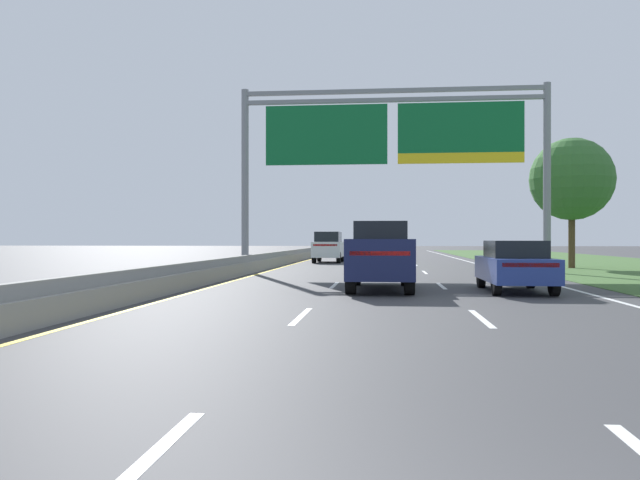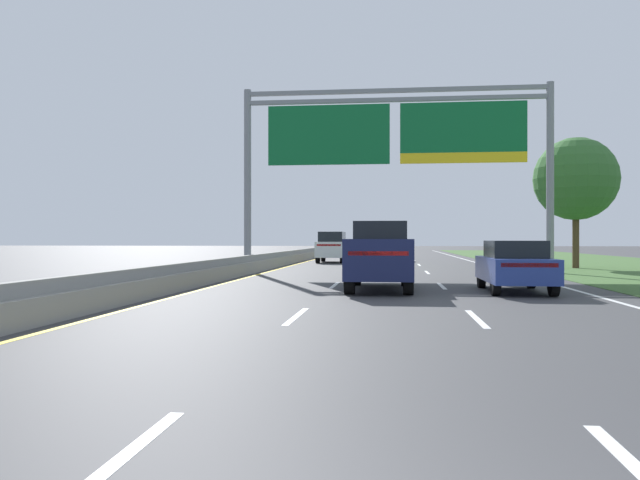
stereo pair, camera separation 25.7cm
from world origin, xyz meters
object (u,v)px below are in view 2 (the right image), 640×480
car_white_left_lane_suv (332,247)px  roadside_tree_mid (576,179)px  car_darkgreen_centre_lane_sedan (392,250)px  car_blue_right_lane_sedan (515,265)px  overhead_sign_gantry (395,140)px  pickup_truck_navy (380,256)px

car_white_left_lane_suv → roadside_tree_mid: 16.44m
car_darkgreen_centre_lane_sedan → roadside_tree_mid: bearing=-136.6°
car_white_left_lane_suv → car_darkgreen_centre_lane_sedan: car_white_left_lane_suv is taller
car_blue_right_lane_sedan → car_white_left_lane_suv: 25.07m
car_blue_right_lane_sedan → car_darkgreen_centre_lane_sedan: size_ratio=0.99×
overhead_sign_gantry → roadside_tree_mid: overhead_sign_gantry is taller
car_white_left_lane_suv → car_darkgreen_centre_lane_sedan: size_ratio=1.06×
roadside_tree_mid → car_darkgreen_centre_lane_sedan: bearing=131.9°
overhead_sign_gantry → roadside_tree_mid: (9.93, 5.16, -1.51)m
pickup_truck_navy → car_blue_right_lane_sedan: bearing=-95.7°
overhead_sign_gantry → car_blue_right_lane_sedan: bearing=-72.3°
pickup_truck_navy → car_darkgreen_centre_lane_sedan: bearing=-0.7°
pickup_truck_navy → car_white_left_lane_suv: (-3.69, 23.40, 0.02)m
car_blue_right_lane_sedan → overhead_sign_gantry: bearing=17.9°
overhead_sign_gantry → car_white_left_lane_suv: bearing=108.6°
pickup_truck_navy → car_blue_right_lane_sedan: size_ratio=1.23×
pickup_truck_navy → car_darkgreen_centre_lane_sedan: size_ratio=1.22×
overhead_sign_gantry → roadside_tree_mid: size_ratio=2.09×
car_white_left_lane_suv → pickup_truck_navy: bearing=-170.6°
car_darkgreen_centre_lane_sedan → roadside_tree_mid: (10.07, -11.23, 4.10)m
overhead_sign_gantry → pickup_truck_navy: 12.08m
pickup_truck_navy → roadside_tree_mid: roadside_tree_mid is taller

